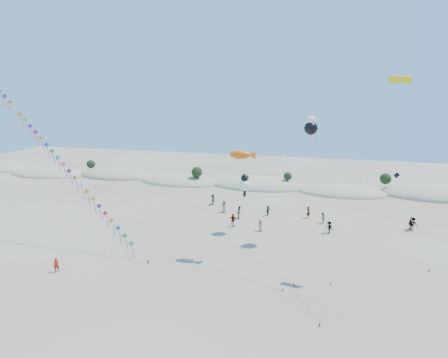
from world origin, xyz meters
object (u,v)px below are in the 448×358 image
fish_kite (243,155)px  kite_train (56,156)px  parafoil_kite (398,86)px  flyer_foreground (56,265)px

fish_kite → kite_train: bearing=-177.8°
parafoil_kite → flyer_foreground: parafoil_kite is taller
fish_kite → parafoil_kite: (14.97, -0.51, 7.31)m
kite_train → parafoil_kite: 39.14m
fish_kite → flyer_foreground: fish_kite is taller
kite_train → flyer_foreground: 14.02m
fish_kite → flyer_foreground: bearing=-152.8°
kite_train → fish_kite: size_ratio=2.14×
parafoil_kite → flyer_foreground: (-32.88, -8.71, -18.18)m
fish_kite → parafoil_kite: parafoil_kite is taller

